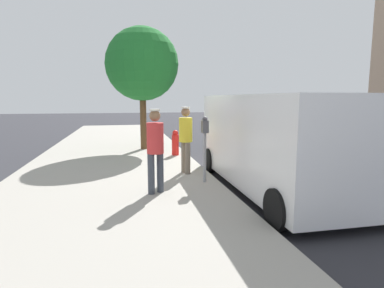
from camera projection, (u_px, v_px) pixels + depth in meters
ground_plane at (246, 177)px, 8.48m from camera, size 80.00×80.00×0.00m
sidewalk_slab at (111, 181)px, 7.75m from camera, size 5.00×32.00×0.15m
parking_meter_near at (205, 138)px, 7.24m from camera, size 0.14×0.18×1.52m
pedestrian_in_yellow at (186, 136)px, 8.14m from camera, size 0.34×0.35×1.71m
pedestrian_in_red at (155, 145)px, 6.40m from camera, size 0.34×0.34×1.71m
parked_van at (276, 140)px, 7.07m from camera, size 2.14×5.21×2.15m
street_tree at (142, 64)px, 11.82m from camera, size 2.72×2.72×4.55m
fire_hydrant at (175, 143)px, 10.86m from camera, size 0.24×0.24×0.86m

